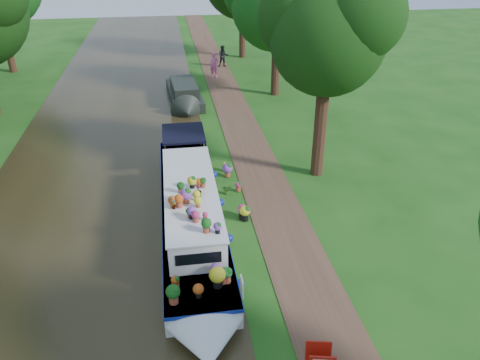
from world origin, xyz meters
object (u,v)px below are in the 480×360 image
(plant_boat, at_px, (192,213))
(second_boat, at_px, (184,94))
(pedestrian_pink, at_px, (214,65))
(pedestrian_dark, at_px, (223,56))

(plant_boat, bearing_deg, second_boat, 88.13)
(plant_boat, height_order, second_boat, plant_boat)
(second_boat, height_order, pedestrian_pink, pedestrian_pink)
(plant_boat, relative_size, pedestrian_pink, 7.28)
(second_boat, bearing_deg, plant_boat, -95.69)
(second_boat, distance_m, pedestrian_dark, 9.22)
(pedestrian_pink, distance_m, pedestrian_dark, 3.21)
(pedestrian_pink, bearing_deg, pedestrian_dark, 84.75)
(pedestrian_pink, relative_size, pedestrian_dark, 1.07)
(pedestrian_dark, bearing_deg, second_boat, -114.00)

